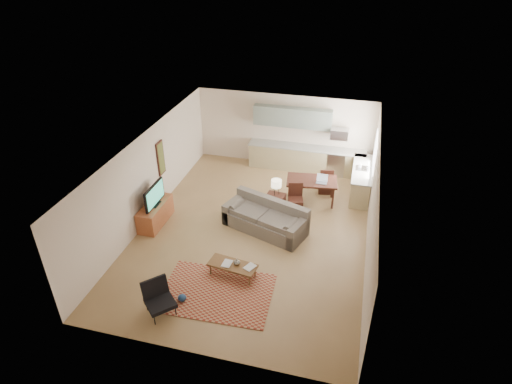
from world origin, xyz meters
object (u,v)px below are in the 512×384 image
(armchair, at_px, (160,300))
(console_table, at_px, (276,203))
(dining_table, at_px, (311,191))
(coffee_table, at_px, (233,270))
(sofa, at_px, (265,217))
(tv_credenza, at_px, (155,214))

(armchair, xyz_separation_m, console_table, (1.66, 4.77, -0.08))
(dining_table, bearing_deg, armchair, -122.34)
(coffee_table, bearing_deg, dining_table, 78.94)
(sofa, height_order, armchair, sofa)
(coffee_table, distance_m, dining_table, 4.29)
(sofa, distance_m, coffee_table, 2.19)
(sofa, distance_m, armchair, 4.08)
(armchair, height_order, console_table, armchair)
(tv_credenza, bearing_deg, console_table, 23.52)
(sofa, height_order, coffee_table, sofa)
(armchair, xyz_separation_m, tv_credenza, (-1.72, 3.30, -0.07))
(sofa, distance_m, dining_table, 2.18)
(console_table, bearing_deg, coffee_table, -91.69)
(armchair, bearing_deg, dining_table, 18.87)
(console_table, bearing_deg, armchair, -102.92)
(tv_credenza, bearing_deg, armchair, -62.42)
(armchair, height_order, tv_credenza, armchair)
(sofa, xyz_separation_m, armchair, (-1.55, -3.78, -0.04))
(console_table, relative_size, dining_table, 0.41)
(coffee_table, height_order, console_table, console_table)
(armchair, height_order, dining_table, armchair)
(coffee_table, relative_size, dining_table, 0.78)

